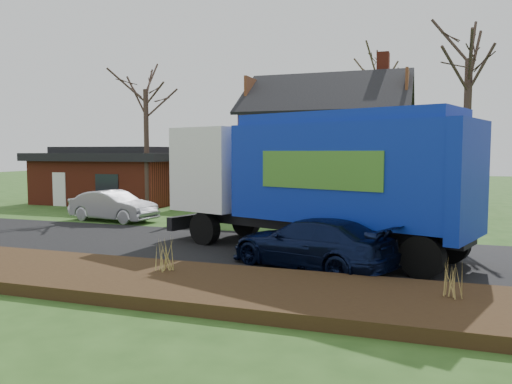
% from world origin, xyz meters
% --- Properties ---
extents(ground, '(120.00, 120.00, 0.00)m').
position_xyz_m(ground, '(0.00, 0.00, 0.00)').
color(ground, '#284C19').
rests_on(ground, ground).
extents(road, '(80.00, 7.00, 0.02)m').
position_xyz_m(road, '(0.00, 0.00, 0.01)').
color(road, black).
rests_on(road, ground).
extents(mulch_verge, '(80.00, 3.50, 0.30)m').
position_xyz_m(mulch_verge, '(0.00, -5.30, 0.15)').
color(mulch_verge, black).
rests_on(mulch_verge, ground).
extents(main_house, '(12.95, 8.95, 9.26)m').
position_xyz_m(main_house, '(1.49, 13.91, 4.03)').
color(main_house, beige).
rests_on(main_house, ground).
extents(ranch_house, '(9.80, 8.20, 3.70)m').
position_xyz_m(ranch_house, '(-12.00, 13.00, 1.81)').
color(ranch_house, maroon).
rests_on(ranch_house, ground).
extents(garbage_truck, '(11.10, 6.20, 4.61)m').
position_xyz_m(garbage_truck, '(4.11, 0.19, 2.66)').
color(garbage_truck, black).
rests_on(garbage_truck, ground).
extents(silver_sedan, '(4.69, 2.17, 1.49)m').
position_xyz_m(silver_sedan, '(-6.84, 4.58, 0.74)').
color(silver_sedan, '#A4A5AB').
rests_on(silver_sedan, ground).
extents(navy_wagon, '(5.47, 3.81, 1.47)m').
position_xyz_m(navy_wagon, '(4.47, -2.03, 0.73)').
color(navy_wagon, black).
rests_on(navy_wagon, ground).
extents(tree_front_west, '(3.25, 3.25, 9.67)m').
position_xyz_m(tree_front_west, '(-7.78, 9.30, 7.97)').
color(tree_front_west, '#3E2D25').
rests_on(tree_front_west, ground).
extents(tree_front_east, '(3.94, 3.94, 10.94)m').
position_xyz_m(tree_front_east, '(9.33, 9.21, 8.89)').
color(tree_front_east, '#3A2B23').
rests_on(tree_front_east, ground).
extents(tree_back, '(3.88, 3.88, 12.27)m').
position_xyz_m(tree_back, '(4.02, 22.15, 10.23)').
color(tree_back, '#433728').
rests_on(tree_back, ground).
extents(grass_clump_mid, '(0.34, 0.28, 0.95)m').
position_xyz_m(grass_clump_mid, '(1.23, -4.74, 0.78)').
color(grass_clump_mid, tan).
rests_on(grass_clump_mid, mulch_verge).
extents(grass_clump_east, '(0.34, 0.28, 0.84)m').
position_xyz_m(grass_clump_east, '(8.18, -4.89, 0.72)').
color(grass_clump_east, olive).
rests_on(grass_clump_east, mulch_verge).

